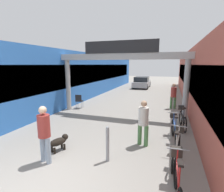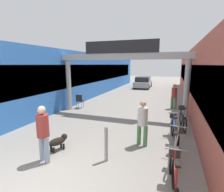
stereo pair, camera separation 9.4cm
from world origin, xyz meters
name	(u,v)px [view 2 (the right image)]	position (x,y,z in m)	size (l,w,h in m)	color
storefront_left	(78,75)	(-5.09, 11.00, 1.84)	(3.00, 26.00, 3.68)	blue
storefront_right	(211,79)	(5.09, 11.00, 1.84)	(3.00, 26.00, 3.68)	#B25142
arcade_sign_gateway	(121,64)	(0.00, 6.84, 2.82)	(7.40, 0.47, 4.00)	#B2B2B2
pedestrian_with_dog	(43,131)	(-0.66, 1.44, 0.95)	(0.41, 0.41, 1.66)	#8C9EB2
pedestrian_companion	(143,120)	(1.80, 3.41, 0.90)	(0.42, 0.42, 1.59)	#4C7F47
pedestrian_carrying_crate	(174,95)	(2.81, 9.20, 0.91)	(0.43, 0.43, 1.60)	#4C7F47
dog_on_leash	(59,141)	(-0.71, 2.16, 0.31)	(0.48, 0.71, 0.50)	black
bicycle_red_nearest	(175,181)	(2.87, 1.14, 0.44)	(0.46, 1.69, 0.98)	black
bicycle_silver_second	(176,147)	(2.89, 2.70, 0.44)	(0.46, 1.68, 0.98)	black
bicycle_blue_third	(174,129)	(2.84, 4.23, 0.44)	(0.46, 1.69, 0.98)	black
bicycle_black_farthest	(183,118)	(3.19, 5.72, 0.44)	(0.46, 1.69, 0.98)	black
bollard_post_metal	(106,144)	(1.00, 2.06, 0.54)	(0.10, 0.10, 1.06)	gray
cafe_chair_black_nearer	(80,100)	(-2.88, 7.31, 0.54)	(0.46, 0.46, 0.89)	gray
parked_car_silver	(143,82)	(-0.75, 18.77, 0.64)	(1.88, 4.04, 1.33)	#99999E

